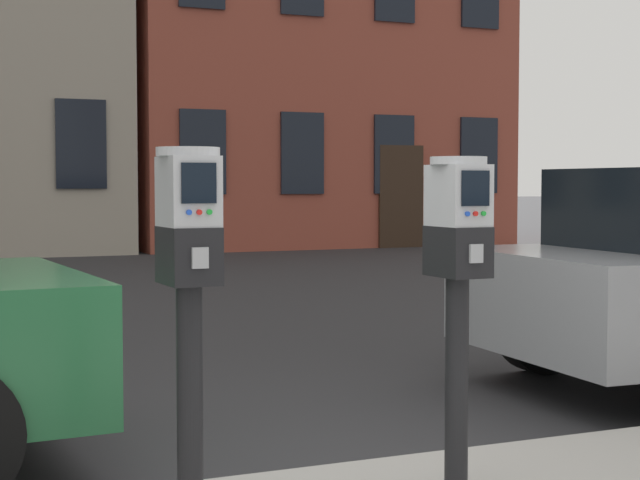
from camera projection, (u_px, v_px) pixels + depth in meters
name	position (u px, v px, depth m)	size (l,w,h in m)	color
parking_meter_near_kerb	(189.00, 267.00, 3.42)	(0.22, 0.25, 1.31)	black
parking_meter_twin_adjacent	(458.00, 261.00, 3.84)	(0.22, 0.25, 1.29)	black
townhouse_green_painted	(297.00, 9.00, 22.45)	(8.11, 5.55, 10.43)	brown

